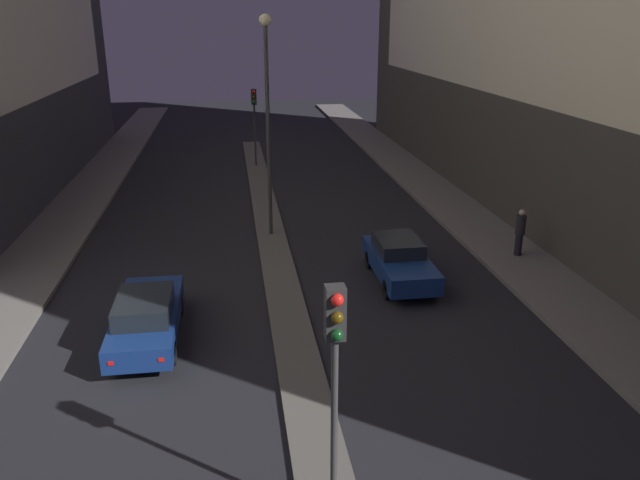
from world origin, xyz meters
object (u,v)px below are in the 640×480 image
object	(u,v)px
traffic_light_near	(335,356)
car_left_lane	(147,317)
pedestrian_on_right_sidewalk	(520,231)
street_lamp	(267,100)
car_right_lane	(399,260)
traffic_light_mid	(254,110)

from	to	relation	value
traffic_light_near	car_left_lane	xyz separation A→B (m)	(-4.02, 7.38, -2.68)
pedestrian_on_right_sidewalk	car_left_lane	bearing A→B (deg)	-160.99
street_lamp	car_right_lane	world-z (taller)	street_lamp
traffic_light_mid	car_right_lane	bearing A→B (deg)	-77.54
car_right_lane	pedestrian_on_right_sidewalk	world-z (taller)	pedestrian_on_right_sidewalk
street_lamp	car_left_lane	xyz separation A→B (m)	(-4.02, -8.44, -4.78)
car_left_lane	car_right_lane	xyz separation A→B (m)	(8.03, 3.15, -0.00)
traffic_light_mid	street_lamp	size ratio (longest dim) A/B	0.53
traffic_light_near	traffic_light_mid	xyz separation A→B (m)	(0.00, 28.70, 0.00)
traffic_light_mid	car_right_lane	distance (m)	18.81
pedestrian_on_right_sidewalk	traffic_light_mid	bearing A→B (deg)	117.95
traffic_light_near	car_left_lane	world-z (taller)	traffic_light_near
car_right_lane	traffic_light_near	bearing A→B (deg)	-110.89
traffic_light_mid	car_left_lane	size ratio (longest dim) A/B	0.96
car_left_lane	car_right_lane	size ratio (longest dim) A/B	1.09
traffic_light_mid	car_right_lane	size ratio (longest dim) A/B	1.05
car_right_lane	pedestrian_on_right_sidewalk	bearing A→B (deg)	14.98
traffic_light_near	traffic_light_mid	distance (m)	28.70
traffic_light_mid	pedestrian_on_right_sidewalk	xyz separation A→B (m)	(8.95, -16.86, -2.32)
traffic_light_near	street_lamp	world-z (taller)	street_lamp
traffic_light_mid	car_right_lane	xyz separation A→B (m)	(4.02, -18.17, -2.68)
street_lamp	car_left_lane	bearing A→B (deg)	-115.45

